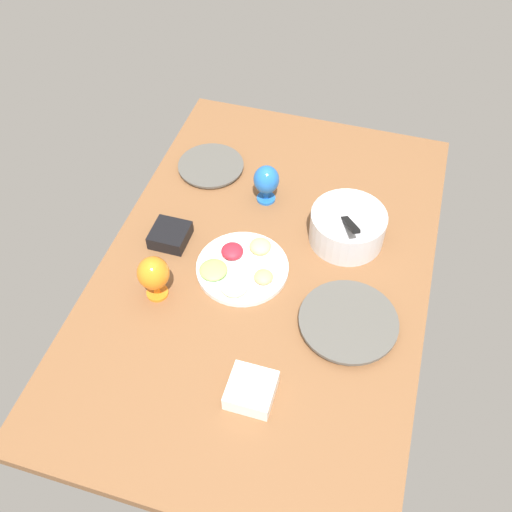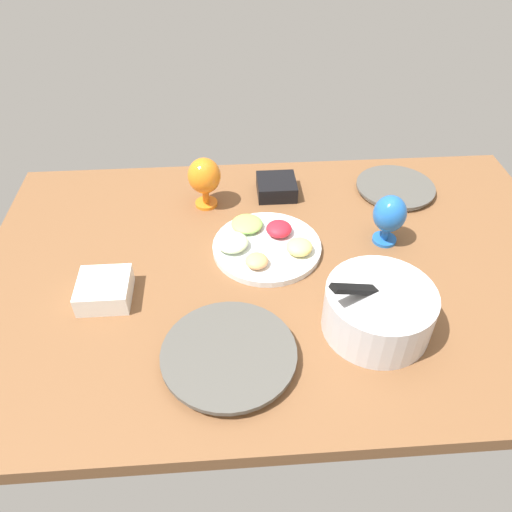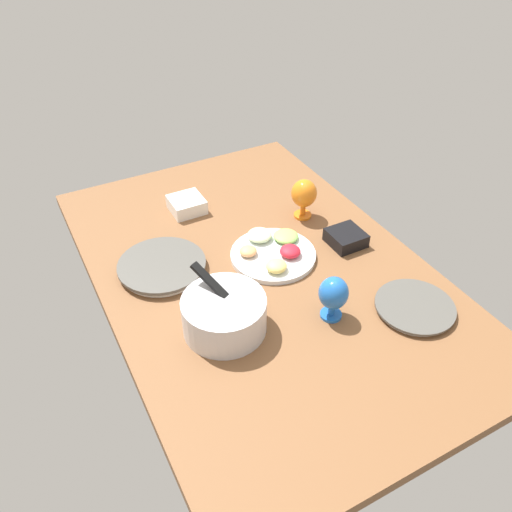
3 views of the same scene
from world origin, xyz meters
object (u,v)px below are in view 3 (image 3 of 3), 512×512
dinner_plate_left (415,307)px  square_bowl_black (346,237)px  hurricane_glass_orange (304,194)px  hurricane_glass_blue (333,294)px  mixing_bowl (224,313)px  fruit_platter (273,252)px  square_bowl_white (187,204)px  dinner_plate_right (162,267)px

dinner_plate_left → square_bowl_black: square_bowl_black is taller
hurricane_glass_orange → hurricane_glass_blue: bearing=157.1°
square_bowl_black → mixing_bowl: bearing=107.1°
dinner_plate_left → mixing_bowl: mixing_bowl is taller
fruit_platter → square_bowl_black: size_ratio=2.48×
square_bowl_white → fruit_platter: bearing=-158.8°
fruit_platter → dinner_plate_left: bearing=-149.8°
hurricane_glass_blue → fruit_platter: bearing=2.0°
dinner_plate_left → square_bowl_black: bearing=-1.6°
mixing_bowl → square_bowl_white: mixing_bowl is taller
hurricane_glass_orange → hurricane_glass_blue: 53.94cm
mixing_bowl → square_bowl_white: bearing=-12.3°
mixing_bowl → hurricane_glass_blue: bearing=-108.9°
hurricane_glass_orange → hurricane_glass_blue: hurricane_glass_orange is taller
hurricane_glass_orange → hurricane_glass_blue: (-49.70, 20.94, -0.91)cm
dinner_plate_left → square_bowl_black: (37.73, -1.05, 1.72)cm
dinner_plate_right → hurricane_glass_blue: hurricane_glass_blue is taller
square_bowl_white → square_bowl_black: bearing=-137.8°
square_bowl_white → square_bowl_black: size_ratio=1.05×
dinner_plate_right → fruit_platter: 38.28cm
fruit_platter → square_bowl_black: fruit_platter is taller
dinner_plate_right → fruit_platter: fruit_platter is taller
square_bowl_white → square_bowl_black: 62.72cm
dinner_plate_left → fruit_platter: fruit_platter is taller
mixing_bowl → square_bowl_white: (63.70, -13.89, -3.12)cm
mixing_bowl → fruit_platter: 37.86cm
dinner_plate_right → square_bowl_black: (-16.78, -63.19, 1.18)cm
dinner_plate_right → hurricane_glass_orange: bearing=-85.0°
dinner_plate_right → hurricane_glass_orange: (5.16, -58.84, 8.25)cm
fruit_platter → square_bowl_white: (40.47, 15.68, 1.24)cm
dinner_plate_left → hurricane_glass_blue: hurricane_glass_blue is taller
mixing_bowl → square_bowl_white: size_ratio=2.02×
square_bowl_black → square_bowl_white: bearing=42.2°
hurricane_glass_orange → hurricane_glass_blue: size_ratio=1.07×
dinner_plate_left → hurricane_glass_orange: (59.66, 3.30, 8.78)cm
hurricane_glass_orange → square_bowl_black: hurricane_glass_orange is taller
square_bowl_white → hurricane_glass_orange: bearing=-123.0°
hurricane_glass_orange → square_bowl_black: size_ratio=1.31×
hurricane_glass_orange → dinner_plate_right: bearing=95.0°
dinner_plate_left → fruit_platter: bearing=30.2°
hurricane_glass_blue → dinner_plate_right: bearing=40.4°
dinner_plate_right → hurricane_glass_orange: size_ratio=1.88×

